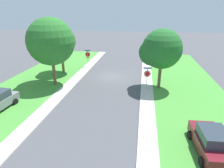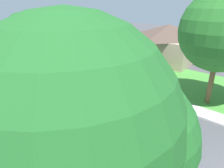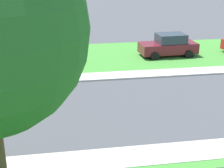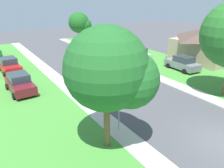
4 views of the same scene
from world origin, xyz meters
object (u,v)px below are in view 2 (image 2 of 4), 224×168
(house_right_setback, at_px, (168,42))
(tree_sidewalk_mid, at_px, (22,26))
(car_silver_near_corner, at_px, (94,58))
(car_blue_driveway_right, at_px, (57,46))
(tree_sidewalk_near, at_px, (88,125))
(stop_sign_far_corner, at_px, (96,163))
(car_grey_far_down_street, at_px, (148,66))

(house_right_setback, bearing_deg, tree_sidewalk_mid, 111.94)
(car_silver_near_corner, relative_size, car_blue_driveway_right, 0.99)
(tree_sidewalk_near, bearing_deg, car_silver_near_corner, 47.73)
(car_blue_driveway_right, bearing_deg, stop_sign_far_corner, -119.55)
(tree_sidewalk_mid, bearing_deg, car_silver_near_corner, -87.11)
(stop_sign_far_corner, relative_size, tree_sidewalk_mid, 0.48)
(house_right_setback, bearing_deg, car_silver_near_corner, 146.83)
(car_grey_far_down_street, height_order, tree_sidewalk_mid, tree_sidewalk_mid)
(car_blue_driveway_right, distance_m, tree_sidewalk_mid, 7.90)
(car_grey_far_down_street, relative_size, tree_sidewalk_near, 0.64)
(stop_sign_far_corner, distance_m, car_grey_far_down_street, 15.34)
(car_grey_far_down_street, distance_m, tree_sidewalk_near, 17.29)
(stop_sign_far_corner, height_order, tree_sidewalk_mid, tree_sidewalk_mid)
(tree_sidewalk_mid, bearing_deg, tree_sidewalk_near, -111.61)
(car_blue_driveway_right, bearing_deg, tree_sidewalk_near, -120.49)
(car_blue_driveway_right, relative_size, house_right_setback, 0.46)
(tree_sidewalk_mid, height_order, tree_sidewalk_near, tree_sidewalk_near)
(car_grey_far_down_street, xyz_separation_m, tree_sidewalk_mid, (-2.34, 23.60, 2.75))
(stop_sign_far_corner, relative_size, car_grey_far_down_street, 0.63)
(car_blue_driveway_right, xyz_separation_m, house_right_setback, (7.06, -15.03, 1.50))
(tree_sidewalk_near, bearing_deg, tree_sidewalk_mid, 68.39)
(tree_sidewalk_mid, bearing_deg, stop_sign_far_corner, -110.40)
(stop_sign_far_corner, distance_m, house_right_setback, 21.91)
(stop_sign_far_corner, distance_m, tree_sidewalk_near, 3.12)
(car_blue_driveway_right, distance_m, tree_sidewalk_near, 28.63)
(stop_sign_far_corner, relative_size, car_silver_near_corner, 0.64)
(car_blue_driveway_right, bearing_deg, house_right_setback, -64.84)
(tree_sidewalk_mid, distance_m, tree_sidewalk_near, 34.04)
(car_silver_near_corner, relative_size, tree_sidewalk_mid, 0.76)
(stop_sign_far_corner, height_order, house_right_setback, house_right_setback)
(tree_sidewalk_near, xyz_separation_m, house_right_setback, (21.47, 9.44, -2.15))
(house_right_setback, bearing_deg, tree_sidewalk_near, -156.27)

